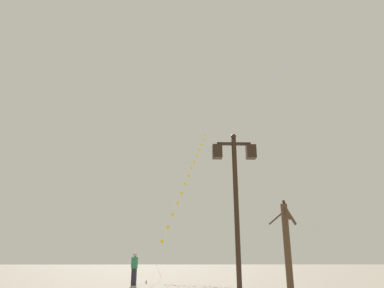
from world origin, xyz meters
TOP-DOWN VIEW (x-y plane):
  - ground_plane at (0.00, 20.00)m, footprint 160.00×160.00m
  - twin_lantern_lamp_post at (2.39, 6.81)m, footprint 1.29×0.28m
  - kite_train at (1.30, 29.36)m, footprint 5.10×20.21m
  - kite_flyer at (-1.81, 17.65)m, footprint 0.33×0.63m
  - bare_tree at (5.17, 11.69)m, footprint 1.07×1.84m

SIDE VIEW (x-z plane):
  - ground_plane at x=0.00m, z-range 0.00..0.00m
  - kite_flyer at x=-1.81m, z-range 0.05..1.76m
  - bare_tree at x=5.17m, z-range 0.14..3.91m
  - twin_lantern_lamp_post at x=2.39m, z-range 0.94..5.89m
  - kite_train at x=1.30m, z-range 0.29..17.07m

